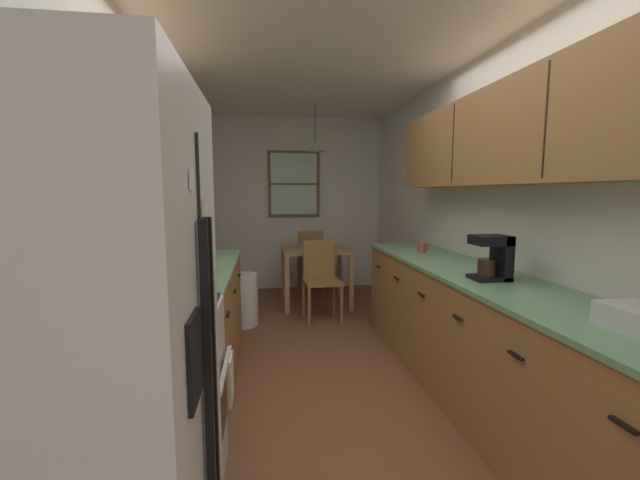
% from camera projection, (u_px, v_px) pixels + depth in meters
% --- Properties ---
extents(ground_plane, '(12.00, 12.00, 0.00)m').
position_uv_depth(ground_plane, '(318.00, 357.00, 3.49)').
color(ground_plane, brown).
extents(wall_left, '(0.10, 9.00, 2.55)m').
position_uv_depth(wall_left, '(151.00, 215.00, 3.15)').
color(wall_left, silver).
rests_on(wall_left, ground).
extents(wall_right, '(0.10, 9.00, 2.55)m').
position_uv_depth(wall_right, '(467.00, 212.00, 3.53)').
color(wall_right, silver).
rests_on(wall_right, ground).
extents(wall_back, '(4.40, 0.10, 2.55)m').
position_uv_depth(wall_back, '(294.00, 204.00, 5.94)').
color(wall_back, silver).
rests_on(wall_back, ground).
extents(ceiling_slab, '(4.40, 9.00, 0.08)m').
position_uv_depth(ceiling_slab, '(318.00, 51.00, 3.18)').
color(ceiling_slab, white).
extents(refrigerator, '(0.69, 0.73, 1.75)m').
position_uv_depth(refrigerator, '(81.00, 402.00, 1.09)').
color(refrigerator, white).
rests_on(refrigerator, ground).
extents(stove_range, '(0.66, 0.63, 1.10)m').
position_uv_depth(stove_range, '(150.00, 406.00, 1.82)').
color(stove_range, silver).
rests_on(stove_range, ground).
extents(microwave_over_range, '(0.39, 0.63, 0.31)m').
position_uv_depth(microwave_over_range, '(107.00, 137.00, 1.66)').
color(microwave_over_range, black).
extents(counter_left, '(0.64, 1.78, 0.90)m').
position_uv_depth(counter_left, '(194.00, 324.00, 3.00)').
color(counter_left, olive).
rests_on(counter_left, ground).
extents(upper_cabinets_left, '(0.33, 1.86, 0.63)m').
position_uv_depth(upper_cabinets_left, '(165.00, 133.00, 2.77)').
color(upper_cabinets_left, olive).
extents(counter_right, '(0.64, 3.36, 0.90)m').
position_uv_depth(counter_right, '(479.00, 338.00, 2.72)').
color(counter_right, olive).
rests_on(counter_right, ground).
extents(upper_cabinets_right, '(0.33, 3.04, 0.64)m').
position_uv_depth(upper_cabinets_right, '(514.00, 135.00, 2.52)').
color(upper_cabinets_right, olive).
extents(dining_table, '(0.84, 0.83, 0.73)m').
position_uv_depth(dining_table, '(315.00, 257.00, 5.11)').
color(dining_table, '#A87F51').
rests_on(dining_table, ground).
extents(dining_chair_near, '(0.42, 0.42, 0.90)m').
position_uv_depth(dining_chair_near, '(321.00, 276.00, 4.51)').
color(dining_chair_near, olive).
rests_on(dining_chair_near, ground).
extents(dining_chair_far, '(0.45, 0.45, 0.90)m').
position_uv_depth(dining_chair_far, '(311.00, 258.00, 5.74)').
color(dining_chair_far, olive).
rests_on(dining_chair_far, ground).
extents(pendant_light, '(0.27, 0.27, 0.58)m').
position_uv_depth(pendant_light, '(315.00, 147.00, 4.94)').
color(pendant_light, black).
extents(back_window, '(0.76, 0.05, 0.97)m').
position_uv_depth(back_window, '(294.00, 184.00, 5.83)').
color(back_window, brown).
extents(trash_bin, '(0.32, 0.32, 0.57)m').
position_uv_depth(trash_bin, '(243.00, 300.00, 4.30)').
color(trash_bin, white).
rests_on(trash_bin, ground).
extents(storage_canister, '(0.13, 0.13, 0.17)m').
position_uv_depth(storage_canister, '(173.00, 271.00, 2.33)').
color(storage_canister, '#265999').
rests_on(storage_canister, counter_left).
extents(dish_towel, '(0.02, 0.16, 0.24)m').
position_uv_depth(dish_towel, '(231.00, 379.00, 2.02)').
color(dish_towel, beige).
extents(coffee_maker, '(0.22, 0.18, 0.28)m').
position_uv_depth(coffee_maker, '(494.00, 256.00, 2.49)').
color(coffee_maker, black).
rests_on(coffee_maker, counter_right).
extents(mug_by_coffeemaker, '(0.11, 0.07, 0.09)m').
position_uv_depth(mug_by_coffeemaker, '(422.00, 248.00, 3.63)').
color(mug_by_coffeemaker, '#BF3F33').
rests_on(mug_by_coffeemaker, counter_right).
extents(table_serving_bowl, '(0.18, 0.18, 0.06)m').
position_uv_depth(table_serving_bowl, '(316.00, 246.00, 5.09)').
color(table_serving_bowl, silver).
rests_on(table_serving_bowl, dining_table).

